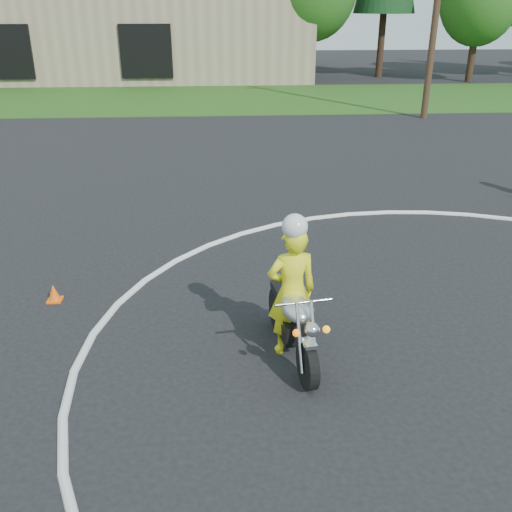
{
  "coord_description": "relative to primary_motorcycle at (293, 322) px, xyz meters",
  "views": [
    {
      "loc": [
        -3.97,
        -3.55,
        4.57
      ],
      "look_at": [
        -3.44,
        4.24,
        1.1
      ],
      "focal_mm": 40.0,
      "sensor_mm": 36.0,
      "label": 1
    }
  ],
  "objects": [
    {
      "name": "rider_primary_grp",
      "position": [
        -0.01,
        0.14,
        0.46
      ],
      "size": [
        0.76,
        0.56,
        2.1
      ],
      "rotation": [
        0.0,
        0.0,
        0.16
      ],
      "color": "yellow",
      "rests_on": "ground"
    },
    {
      "name": "grass_strip",
      "position": [
        3.0,
        23.8,
        -0.54
      ],
      "size": [
        120.0,
        10.0,
        0.02
      ],
      "primitive_type": "cube",
      "color": "#1E4714",
      "rests_on": "ground"
    },
    {
      "name": "primary_motorcycle",
      "position": [
        0.0,
        0.0,
        0.0
      ],
      "size": [
        0.75,
        2.14,
        1.13
      ],
      "rotation": [
        0.0,
        0.0,
        0.16
      ],
      "color": "black",
      "rests_on": "ground"
    },
    {
      "name": "warehouse",
      "position": [
        -15.0,
        36.79,
        3.61
      ],
      "size": [
        41.0,
        17.0,
        8.3
      ],
      "color": "tan",
      "rests_on": "ground"
    }
  ]
}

